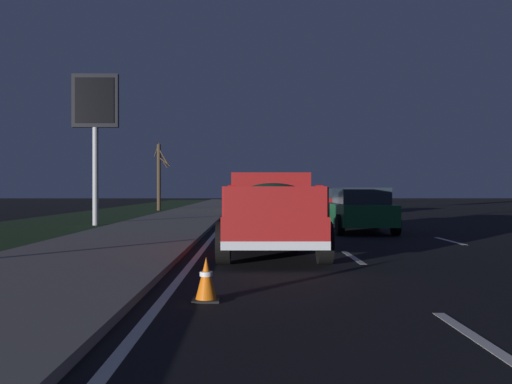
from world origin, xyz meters
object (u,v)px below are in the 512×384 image
at_px(sedan_green, 359,210).
at_px(bare_tree_far, 159,175).
at_px(gas_price_sign, 95,113).
at_px(traffic_cone_near, 206,280).
at_px(sedan_silver, 255,200).
at_px(pickup_truck, 271,211).
at_px(sedan_red, 318,202).

distance_m(sedan_green, bare_tree_far, 23.81).
bearing_deg(gas_price_sign, traffic_cone_near, -160.36).
xyz_separation_m(sedan_silver, traffic_cone_near, (-30.51, 0.90, -0.50)).
relative_size(pickup_truck, gas_price_sign, 0.87).
height_order(sedan_red, sedan_green, same).
distance_m(pickup_truck, sedan_silver, 24.89).
bearing_deg(sedan_red, sedan_silver, 36.96).
relative_size(pickup_truck, sedan_silver, 1.23).
distance_m(sedan_red, sedan_green, 13.37).
bearing_deg(sedan_silver, sedan_red, -143.04).
relative_size(gas_price_sign, traffic_cone_near, 10.77).
height_order(bare_tree_far, traffic_cone_near, bare_tree_far).
relative_size(bare_tree_far, traffic_cone_near, 8.40).
xyz_separation_m(sedan_red, bare_tree_far, (8.02, 10.41, 1.76)).
bearing_deg(sedan_red, traffic_cone_near, 170.09).
xyz_separation_m(gas_price_sign, traffic_cone_near, (-16.25, -5.80, -4.37)).
relative_size(pickup_truck, traffic_cone_near, 9.37).
bearing_deg(sedan_red, gas_price_sign, 132.64).
height_order(pickup_truck, sedan_silver, pickup_truck).
xyz_separation_m(sedan_silver, bare_tree_far, (3.25, 6.82, 1.76)).
bearing_deg(pickup_truck, sedan_green, -26.16).
distance_m(sedan_silver, bare_tree_far, 7.76).
relative_size(sedan_silver, gas_price_sign, 0.71).
distance_m(pickup_truck, sedan_green, 7.52).
xyz_separation_m(sedan_green, gas_price_sign, (3.89, 10.18, 3.87)).
height_order(sedan_silver, gas_price_sign, gas_price_sign).
height_order(sedan_green, bare_tree_far, bare_tree_far).
bearing_deg(sedan_green, sedan_red, -0.49).
height_order(sedan_silver, traffic_cone_near, sedan_silver).
bearing_deg(sedan_silver, sedan_green, -169.15).
bearing_deg(sedan_silver, bare_tree_far, 64.52).
bearing_deg(bare_tree_far, sedan_red, -127.61).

